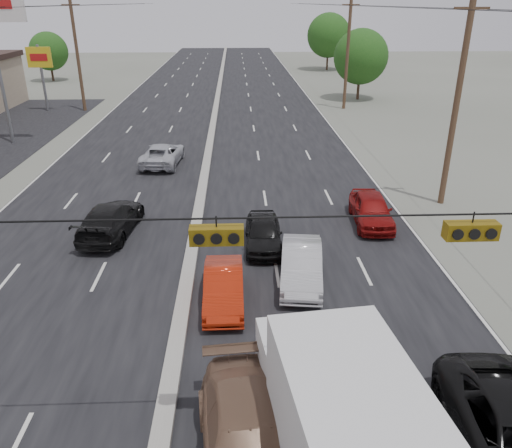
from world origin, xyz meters
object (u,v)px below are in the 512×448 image
object	(u,v)px
utility_pole_right_b	(457,103)
utility_pole_right_c	(347,54)
tan_sedan	(249,444)
tree_right_far	(329,35)
queue_car_e	(371,210)
red_sedan	(224,288)
oncoming_far	(162,154)
oncoming_near	(111,219)
queue_car_b	(301,265)
tree_left_far	(49,51)
utility_pole_left_c	(77,55)
queue_car_a	(263,233)
tree_right_mid	(361,57)
box_truck	(341,429)
pole_sign_far	(40,63)

from	to	relation	value
utility_pole_right_b	utility_pole_right_c	bearing A→B (deg)	90.00
tan_sedan	tree_right_far	bearing A→B (deg)	73.51
tan_sedan	queue_car_e	xyz separation A→B (m)	(6.08, 13.27, -0.05)
tree_right_far	red_sedan	world-z (taller)	tree_right_far
red_sedan	oncoming_far	bearing A→B (deg)	103.85
tan_sedan	oncoming_near	world-z (taller)	tan_sedan
utility_pole_right_b	queue_car_b	bearing A→B (deg)	-137.12
tree_left_far	red_sedan	size ratio (longest dim) A/B	1.61
utility_pole_left_c	queue_car_a	bearing A→B (deg)	-62.45
tree_right_mid	queue_car_e	distance (m)	33.41
utility_pole_right_c	box_truck	world-z (taller)	utility_pole_right_c
pole_sign_far	queue_car_a	size ratio (longest dim) A/B	1.58
pole_sign_far	tree_right_mid	world-z (taller)	tree_right_mid
utility_pole_left_c	box_truck	size ratio (longest dim) A/B	1.44
queue_car_a	tree_right_far	bearing A→B (deg)	78.70
pole_sign_far	utility_pole_left_c	bearing A→B (deg)	0.00
queue_car_e	utility_pole_left_c	bearing A→B (deg)	130.23
queue_car_b	tan_sedan	bearing A→B (deg)	-98.07
box_truck	tan_sedan	bearing A→B (deg)	155.24
tree_right_mid	pole_sign_far	bearing A→B (deg)	-170.84
utility_pole_right_b	tree_right_far	xyz separation A→B (m)	(3.50, 55.00, -0.15)
queue_car_e	tree_right_far	bearing A→B (deg)	85.55
utility_pole_left_c	pole_sign_far	bearing A→B (deg)	-180.00
utility_pole_right_b	tan_sedan	xyz separation A→B (m)	(-10.42, -15.78, -4.35)
pole_sign_far	red_sedan	xyz separation A→B (m)	(17.40, -34.01, -3.78)
tree_left_far	oncoming_near	bearing A→B (deg)	-69.21
tree_right_mid	oncoming_far	distance (m)	29.08
tan_sedan	box_truck	bearing A→B (deg)	-23.27
pole_sign_far	red_sedan	world-z (taller)	pole_sign_far
tan_sedan	utility_pole_right_c	bearing A→B (deg)	70.31
red_sedan	queue_car_b	xyz separation A→B (m)	(2.84, 1.34, 0.06)
utility_pole_right_b	tree_right_mid	bearing A→B (deg)	85.24
tree_left_far	tan_sedan	size ratio (longest dim) A/B	1.17
utility_pole_left_c	oncoming_far	xyz separation A→B (m)	(9.71, -17.72, -4.44)
utility_pole_left_c	pole_sign_far	xyz separation A→B (m)	(-3.50, -0.00, -0.70)
tree_right_far	red_sedan	size ratio (longest dim) A/B	2.15
red_sedan	utility_pole_right_c	bearing A→B (deg)	71.36
tree_left_far	red_sedan	xyz separation A→B (m)	(23.40, -54.01, -3.09)
red_sedan	queue_car_e	world-z (taller)	queue_car_e
utility_pole_right_c	queue_car_e	world-z (taller)	utility_pole_right_c
utility_pole_right_b	queue_car_b	distance (m)	12.11
pole_sign_far	queue_car_a	xyz separation A→B (m)	(19.00, -29.71, -3.76)
red_sedan	tree_right_far	bearing A→B (deg)	76.58
oncoming_near	utility_pole_right_b	bearing A→B (deg)	-163.06
utility_pole_right_b	oncoming_far	distance (m)	17.51
tree_left_far	queue_car_b	xyz separation A→B (m)	(26.24, -52.67, -3.03)
utility_pole_right_b	queue_car_e	xyz separation A→B (m)	(-4.34, -2.50, -4.40)
oncoming_near	queue_car_b	bearing A→B (deg)	156.33
tree_right_mid	box_truck	bearing A→B (deg)	-103.45
red_sedan	queue_car_a	bearing A→B (deg)	69.00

